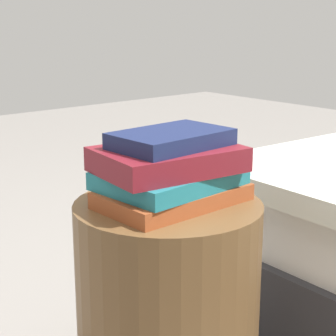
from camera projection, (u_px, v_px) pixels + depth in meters
name	position (u px, v px, depth m)	size (l,w,h in m)	color
side_table	(168.00, 310.00, 1.29)	(0.40, 0.40, 0.49)	brown
book_rust	(173.00, 196.00, 1.22)	(0.30, 0.18, 0.03)	#994723
book_teal	(170.00, 178.00, 1.22)	(0.28, 0.20, 0.04)	#1E727F
book_maroon	(169.00, 160.00, 1.20)	(0.28, 0.20, 0.05)	maroon
book_navy	(170.00, 139.00, 1.20)	(0.23, 0.15, 0.03)	#19234C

